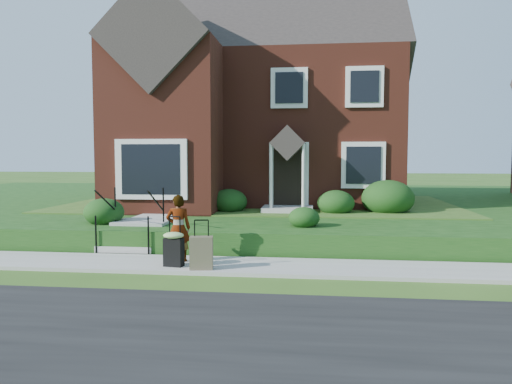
# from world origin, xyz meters

# --- Properties ---
(ground) EXTENTS (120.00, 120.00, 0.00)m
(ground) POSITION_xyz_m (0.00, 0.00, 0.00)
(ground) COLOR #2D5119
(ground) RESTS_ON ground
(street) EXTENTS (60.00, 6.00, 0.01)m
(street) POSITION_xyz_m (0.00, -5.00, 0.01)
(street) COLOR black
(street) RESTS_ON ground
(sidewalk) EXTENTS (60.00, 1.60, 0.08)m
(sidewalk) POSITION_xyz_m (0.00, 0.00, 0.04)
(sidewalk) COLOR #9E9B93
(sidewalk) RESTS_ON ground
(terrace) EXTENTS (44.00, 20.00, 0.60)m
(terrace) POSITION_xyz_m (4.00, 10.90, 0.30)
(terrace) COLOR #143D10
(terrace) RESTS_ON ground
(walkway) EXTENTS (1.20, 6.00, 0.06)m
(walkway) POSITION_xyz_m (-2.50, 5.00, 0.63)
(walkway) COLOR #9E9B93
(walkway) RESTS_ON terrace
(main_house) EXTENTS (10.40, 10.20, 9.40)m
(main_house) POSITION_xyz_m (-0.21, 9.61, 5.26)
(main_house) COLOR maroon
(main_house) RESTS_ON terrace
(front_steps) EXTENTS (1.40, 2.02, 1.50)m
(front_steps) POSITION_xyz_m (-2.50, 1.84, 0.47)
(front_steps) COLOR #9E9B93
(front_steps) RESTS_ON ground
(foundation_shrubs) EXTENTS (9.91, 4.83, 1.16)m
(foundation_shrubs) POSITION_xyz_m (0.72, 4.98, 1.08)
(foundation_shrubs) COLOR black
(foundation_shrubs) RESTS_ON terrace
(woman) EXTENTS (0.60, 0.46, 1.48)m
(woman) POSITION_xyz_m (-0.92, 0.14, 0.82)
(woman) COLOR #999999
(woman) RESTS_ON sidewalk
(suitcase_black) EXTENTS (0.49, 0.42, 1.06)m
(suitcase_black) POSITION_xyz_m (-0.89, -0.36, 0.49)
(suitcase_black) COLOR black
(suitcase_black) RESTS_ON sidewalk
(suitcase_olive) EXTENTS (0.50, 0.33, 1.02)m
(suitcase_olive) POSITION_xyz_m (-0.25, -0.55, 0.42)
(suitcase_olive) COLOR brown
(suitcase_olive) RESTS_ON sidewalk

